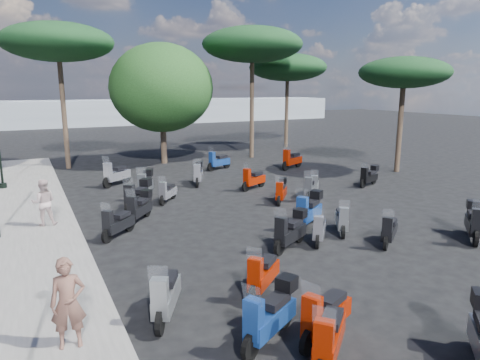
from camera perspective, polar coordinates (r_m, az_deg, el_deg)
name	(u,v)px	position (r m, az deg, el deg)	size (l,w,h in m)	color
ground	(251,230)	(14.06, 1.48, -6.71)	(120.00, 120.00, 0.00)	black
sidewalk	(28,231)	(15.35, -26.43, -6.09)	(3.00, 30.00, 0.15)	slate
woman	(68,303)	(8.15, -21.95, -14.97)	(0.59, 0.39, 1.62)	brown
pedestrian_far	(44,202)	(15.27, -24.72, -2.73)	(0.75, 0.58, 1.53)	beige
scooter_0	(325,317)	(8.33, 11.24, -17.42)	(1.61, 0.89, 1.37)	black
scooter_1	(166,296)	(8.96, -9.88, -15.02)	(0.99, 1.59, 1.39)	black
scooter_2	(263,275)	(9.82, 3.03, -12.52)	(1.32, 1.13, 1.30)	black
scooter_3	(118,224)	(13.80, -16.01, -5.65)	(1.23, 1.13, 1.26)	black
scooter_4	(140,208)	(15.24, -13.25, -3.60)	(1.18, 1.34, 1.30)	black
scooter_5	(145,185)	(18.40, -12.49, -0.68)	(1.03, 1.67, 1.44)	black
scooter_6	(329,339)	(7.72, 11.74, -20.06)	(1.35, 1.20, 1.35)	black
scooter_7	(270,316)	(8.14, 4.03, -17.59)	(1.58, 1.02, 1.38)	black
scooter_8	(319,229)	(13.06, 10.52, -6.48)	(1.08, 1.20, 1.21)	black
scooter_9	(138,197)	(16.41, -13.45, -2.23)	(1.38, 1.51, 1.49)	black
scooter_10	(167,192)	(17.53, -9.65, -1.65)	(1.05, 1.18, 1.19)	black
scooter_11	(116,175)	(21.06, -16.19, 0.67)	(1.55, 1.25, 1.49)	black
scooter_13	(389,231)	(13.43, 19.26, -6.41)	(1.30, 0.99, 1.23)	black
scooter_14	(290,231)	(12.45, 6.73, -6.81)	(1.57, 1.01, 1.37)	black
scooter_15	(281,192)	(17.33, 5.51, -1.55)	(1.09, 1.23, 1.20)	black
scooter_16	(253,180)	(19.48, 1.78, 0.05)	(1.54, 0.85, 1.31)	black
scooter_17	(198,174)	(20.52, -5.59, 0.79)	(0.96, 1.59, 1.36)	black
scooter_20	(342,220)	(14.04, 13.42, -5.25)	(0.98, 1.32, 1.23)	black
scooter_21	(309,211)	(14.43, 9.18, -4.06)	(1.64, 1.16, 1.47)	black
scooter_22	(310,189)	(17.98, 9.31, -1.14)	(1.23, 1.23, 1.31)	black
scooter_23	(218,161)	(24.16, -2.89, 2.48)	(1.66, 0.82, 1.38)	black
scooter_26	(474,223)	(14.90, 28.75, -5.00)	(1.46, 1.31, 1.43)	black
scooter_27	(369,177)	(21.03, 16.82, 0.45)	(1.47, 0.74, 1.22)	black
scooter_28	(315,186)	(18.73, 9.92, -0.74)	(1.04, 1.23, 1.21)	black
scooter_29	(292,160)	(24.56, 6.91, 2.66)	(1.77, 0.96, 1.50)	black
broadleaf_tree	(162,88)	(26.39, -10.41, 11.97)	(6.16, 6.16, 7.16)	#38281E
pine_0	(252,45)	(28.37, 1.64, 17.55)	(6.38, 6.38, 8.34)	#38281E
pine_1	(288,68)	(33.46, 6.36, 14.66)	(5.86, 5.86, 7.07)	#38281E
pine_2	(58,43)	(26.31, -23.12, 16.49)	(5.99, 5.99, 8.02)	#38281E
pine_3	(404,73)	(24.87, 21.05, 13.17)	(4.75, 4.75, 6.17)	#38281E
distant_hills	(78,113)	(57.11, -20.83, 8.37)	(70.00, 8.00, 3.00)	gray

